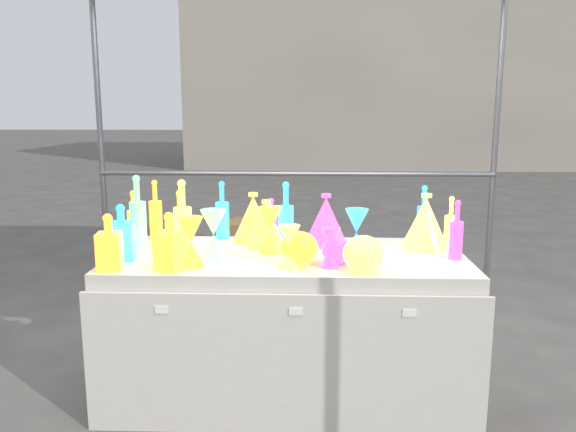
{
  "coord_description": "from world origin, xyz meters",
  "views": [
    {
      "loc": [
        0.1,
        -2.79,
        1.48
      ],
      "look_at": [
        0.0,
        0.0,
        0.95
      ],
      "focal_mm": 35.0,
      "sensor_mm": 36.0,
      "label": 1
    }
  ],
  "objects_px": {
    "bottle_0": "(134,217)",
    "decanter_0": "(170,242)",
    "display_table": "(288,324)",
    "cardboard_box_closed": "(254,242)",
    "hourglass_0": "(191,242)",
    "lampshade_0": "(253,217)"
  },
  "relations": [
    {
      "from": "bottle_0",
      "to": "decanter_0",
      "type": "bearing_deg",
      "value": -57.77
    },
    {
      "from": "display_table",
      "to": "decanter_0",
      "type": "xyz_separation_m",
      "value": [
        -0.53,
        -0.3,
        0.51
      ]
    },
    {
      "from": "cardboard_box_closed",
      "to": "decanter_0",
      "type": "height_order",
      "value": "decanter_0"
    },
    {
      "from": "hourglass_0",
      "to": "decanter_0",
      "type": "bearing_deg",
      "value": -140.86
    },
    {
      "from": "display_table",
      "to": "bottle_0",
      "type": "xyz_separation_m",
      "value": [
        -0.85,
        0.21,
        0.53
      ]
    },
    {
      "from": "decanter_0",
      "to": "lampshade_0",
      "type": "xyz_separation_m",
      "value": [
        0.33,
        0.59,
        0.0
      ]
    },
    {
      "from": "hourglass_0",
      "to": "lampshade_0",
      "type": "height_order",
      "value": "lampshade_0"
    },
    {
      "from": "display_table",
      "to": "decanter_0",
      "type": "relative_size",
      "value": 6.74
    },
    {
      "from": "lampshade_0",
      "to": "cardboard_box_closed",
      "type": "bearing_deg",
      "value": 104.46
    },
    {
      "from": "display_table",
      "to": "cardboard_box_closed",
      "type": "height_order",
      "value": "display_table"
    },
    {
      "from": "cardboard_box_closed",
      "to": "bottle_0",
      "type": "height_order",
      "value": "bottle_0"
    },
    {
      "from": "cardboard_box_closed",
      "to": "decanter_0",
      "type": "relative_size",
      "value": 2.07
    },
    {
      "from": "bottle_0",
      "to": "hourglass_0",
      "type": "bearing_deg",
      "value": -47.47
    },
    {
      "from": "decanter_0",
      "to": "lampshade_0",
      "type": "height_order",
      "value": "lampshade_0"
    },
    {
      "from": "bottle_0",
      "to": "decanter_0",
      "type": "relative_size",
      "value": 1.09
    },
    {
      "from": "cardboard_box_closed",
      "to": "decanter_0",
      "type": "distance_m",
      "value": 2.93
    },
    {
      "from": "bottle_0",
      "to": "hourglass_0",
      "type": "xyz_separation_m",
      "value": [
        0.4,
        -0.44,
        -0.03
      ]
    },
    {
      "from": "bottle_0",
      "to": "hourglass_0",
      "type": "distance_m",
      "value": 0.6
    },
    {
      "from": "display_table",
      "to": "decanter_0",
      "type": "bearing_deg",
      "value": -150.28
    },
    {
      "from": "display_table",
      "to": "hourglass_0",
      "type": "distance_m",
      "value": 0.71
    },
    {
      "from": "display_table",
      "to": "lampshade_0",
      "type": "bearing_deg",
      "value": 125.24
    },
    {
      "from": "display_table",
      "to": "bottle_0",
      "type": "relative_size",
      "value": 6.16
    }
  ]
}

